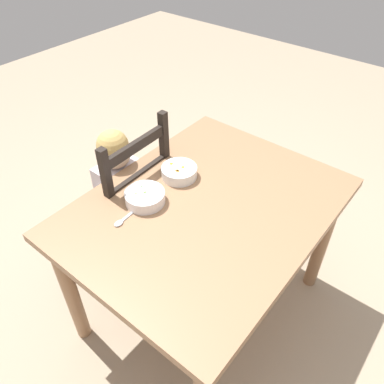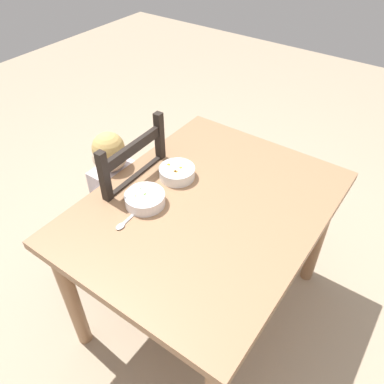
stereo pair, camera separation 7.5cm
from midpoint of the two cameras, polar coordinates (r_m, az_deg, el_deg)
name	(u,v)px [view 1 (the left image)]	position (r m, az deg, el deg)	size (l,w,h in m)	color
ground_plane	(203,305)	(2.27, 2.66, -16.47)	(8.00, 8.00, 0.00)	tan
dining_table	(206,223)	(1.75, 3.32, -4.65)	(1.21, 0.94, 0.78)	#996F4D
dining_chair	(126,209)	(2.11, -8.79, -2.51)	(0.43, 0.43, 1.03)	black
child_figure	(123,187)	(2.01, -9.23, 0.69)	(0.32, 0.31, 0.96)	silver
bowl_of_peas	(145,197)	(1.67, -5.74, -0.76)	(0.17, 0.17, 0.06)	white
bowl_of_carrots	(179,172)	(1.80, -0.73, 3.01)	(0.17, 0.17, 0.05)	white
spoon	(122,220)	(1.61, -9.05, -4.23)	(0.14, 0.03, 0.01)	silver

